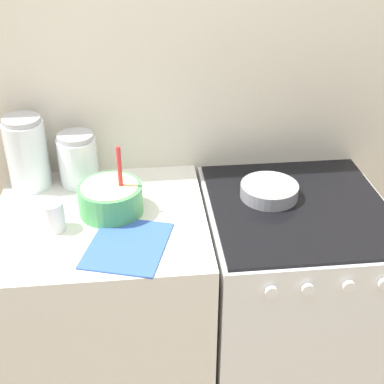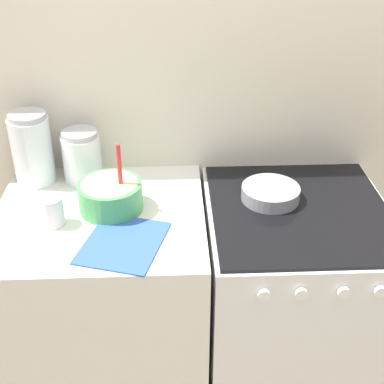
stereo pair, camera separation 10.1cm
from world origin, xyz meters
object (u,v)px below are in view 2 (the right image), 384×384
Objects in this scene: baking_pan at (271,193)px; storage_jar_left at (33,153)px; mixing_bowl at (110,195)px; tin_can at (52,211)px; storage_jar_middle at (82,160)px; stove at (288,307)px.

storage_jar_left is at bearing 168.61° from baking_pan.
mixing_bowl reaches higher than tin_can.
baking_pan is at bearing 9.67° from tin_can.
tin_can is (-0.19, -0.09, -0.01)m from mixing_bowl.
baking_pan is 0.77m from tin_can.
baking_pan is 0.90m from storage_jar_left.
storage_jar_left is 2.67× the size of tin_can.
mixing_bowl is 0.25m from storage_jar_middle.
stove is 1.16m from storage_jar_left.
storage_jar_left is 1.36× the size of storage_jar_middle.
mixing_bowl is at bearing 25.16° from tin_can.
storage_jar_left is at bearing 165.69° from stove.
baking_pan is at bearing 143.28° from stove.
stove is at bearing -14.31° from storage_jar_left.
stove is 9.00× the size of tin_can.
storage_jar_middle is (-0.70, 0.18, 0.06)m from baking_pan.
tin_can is (0.12, -0.31, -0.07)m from storage_jar_left.
storage_jar_middle is at bearing 0.00° from storage_jar_left.
storage_jar_middle reaches higher than baking_pan.
storage_jar_middle is at bearing 119.51° from mixing_bowl.
tin_can is at bearing -68.93° from storage_jar_left.
stove is 4.60× the size of storage_jar_middle.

